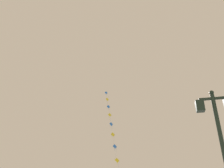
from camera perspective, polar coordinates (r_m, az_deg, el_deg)
The scene contains 2 objects.
twin_lantern_lamp_post at distance 8.62m, azimuth 25.14°, elevation -10.34°, with size 1.23×0.28×4.72m.
kite_train at distance 26.88m, azimuth 0.00°, elevation -11.15°, with size 4.62×10.71×15.24m.
Camera 1 is at (1.08, -0.26, 1.31)m, focal length 36.75 mm.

